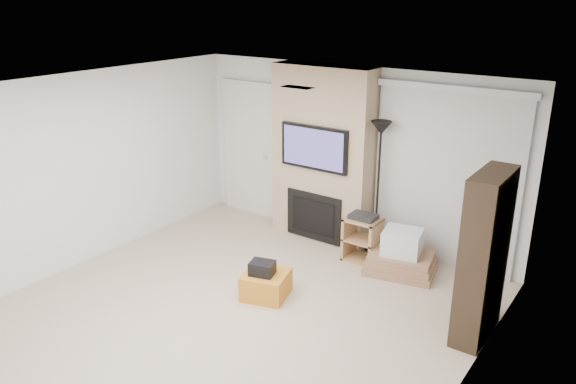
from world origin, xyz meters
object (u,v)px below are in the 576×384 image
Objects in this scene: av_stand at (362,236)px; ottoman at (266,284)px; bookshelf at (484,257)px; box_stack at (401,256)px; floor_lamp at (380,151)px.

ottoman is at bearing -107.50° from av_stand.
ottoman is 2.49m from bookshelf.
bookshelf is at bearing 15.86° from ottoman.
box_stack is (1.05, 1.49, 0.07)m from ottoman.
box_stack is at bearing -32.11° from floor_lamp.
box_stack is 1.64m from bookshelf.
floor_lamp is 1.90× the size of box_stack.
av_stand is at bearing -95.34° from floor_lamp.
av_stand is at bearing 178.05° from box_stack.
bookshelf is at bearing -33.58° from floor_lamp.
floor_lamp is 2.81× the size of av_stand.
ottoman is 2.31m from floor_lamp.
ottoman is 0.28× the size of bookshelf.
floor_lamp is at bearing 147.89° from box_stack.
box_stack is (0.55, -0.34, -1.24)m from floor_lamp.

